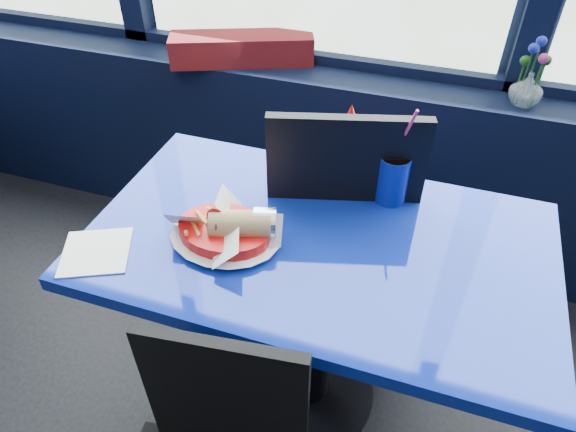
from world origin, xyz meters
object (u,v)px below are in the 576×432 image
(flower_vase, at_px, (528,86))
(food_basket, at_px, (227,230))
(near_table, at_px, (316,285))
(soda_cup, at_px, (393,177))
(planter_box, at_px, (242,49))
(ketchup_bottle, at_px, (348,150))
(chair_near_back, at_px, (359,217))

(flower_vase, relative_size, food_basket, 0.84)
(flower_vase, distance_m, food_basket, 1.16)
(near_table, bearing_deg, soda_cup, 57.02)
(planter_box, xyz_separation_m, ketchup_bottle, (0.56, -0.58, 0.01))
(planter_box, bearing_deg, ketchup_bottle, -67.50)
(chair_near_back, height_order, flower_vase, flower_vase)
(food_basket, bearing_deg, ketchup_bottle, 64.35)
(planter_box, bearing_deg, near_table, -78.25)
(planter_box, height_order, flower_vase, flower_vase)
(flower_vase, bearing_deg, chair_near_back, -130.74)
(planter_box, bearing_deg, soda_cup, -63.00)
(near_table, height_order, food_basket, food_basket)
(planter_box, bearing_deg, chair_near_back, -62.58)
(near_table, xyz_separation_m, soda_cup, (0.15, 0.23, 0.26))
(flower_vase, height_order, food_basket, flower_vase)
(flower_vase, xyz_separation_m, ketchup_bottle, (-0.49, -0.57, -0.01))
(chair_near_back, height_order, soda_cup, soda_cup)
(near_table, relative_size, soda_cup, 3.96)
(chair_near_back, relative_size, flower_vase, 4.30)
(chair_near_back, distance_m, planter_box, 0.85)
(flower_vase, height_order, ketchup_bottle, flower_vase)
(food_basket, bearing_deg, planter_box, 118.20)
(flower_vase, bearing_deg, ketchup_bottle, -130.76)
(soda_cup, bearing_deg, food_basket, -140.37)
(near_table, distance_m, ketchup_bottle, 0.39)
(food_basket, xyz_separation_m, ketchup_bottle, (0.23, 0.34, 0.08))
(flower_vase, distance_m, ketchup_bottle, 0.75)
(chair_near_back, bearing_deg, food_basket, 39.75)
(flower_vase, xyz_separation_m, food_basket, (-0.72, -0.91, -0.09))
(flower_vase, height_order, soda_cup, soda_cup)
(food_basket, bearing_deg, soda_cup, 47.95)
(planter_box, xyz_separation_m, food_basket, (0.33, -0.92, -0.07))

